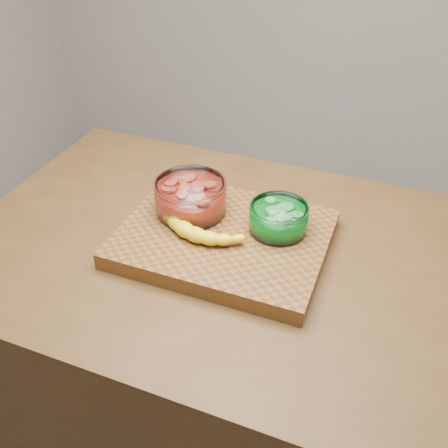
% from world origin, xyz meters
% --- Properties ---
extents(counter, '(1.20, 0.80, 0.90)m').
position_xyz_m(counter, '(0.00, 0.00, 0.45)').
color(counter, '#4A2F16').
rests_on(counter, ground).
extents(cutting_board, '(0.45, 0.35, 0.04)m').
position_xyz_m(cutting_board, '(0.00, 0.00, 0.92)').
color(cutting_board, brown).
rests_on(cutting_board, counter).
extents(bowl_red, '(0.16, 0.16, 0.08)m').
position_xyz_m(bowl_red, '(-0.10, 0.04, 0.98)').
color(bowl_red, white).
rests_on(bowl_red, cutting_board).
extents(bowl_green, '(0.13, 0.13, 0.06)m').
position_xyz_m(bowl_green, '(0.11, 0.05, 0.97)').
color(bowl_green, white).
rests_on(bowl_green, cutting_board).
extents(banana, '(0.25, 0.16, 0.04)m').
position_xyz_m(banana, '(-0.05, -0.00, 0.96)').
color(banana, yellow).
rests_on(banana, cutting_board).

